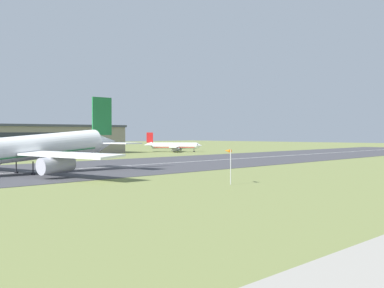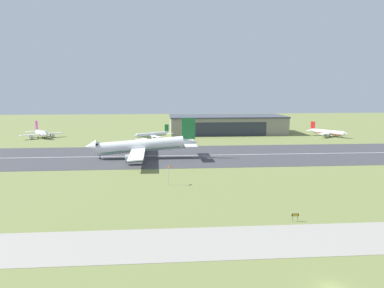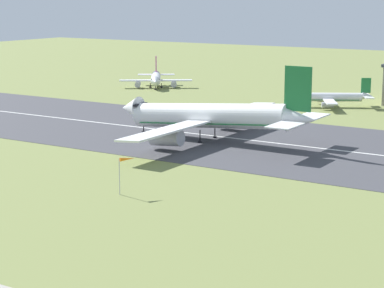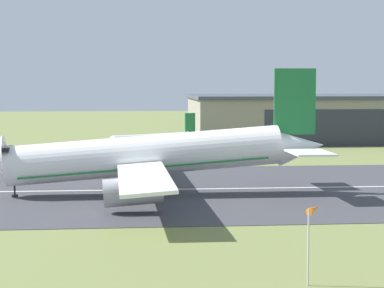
% 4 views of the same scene
% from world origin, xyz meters
% --- Properties ---
extents(ground_plane, '(659.00, 659.00, 0.00)m').
position_xyz_m(ground_plane, '(0.00, 57.12, 0.00)').
color(ground_plane, olive).
extents(runway_strip, '(419.00, 54.71, 0.06)m').
position_xyz_m(runway_strip, '(0.00, 114.23, 0.03)').
color(runway_strip, '#3D3D42').
rests_on(runway_strip, ground_plane).
extents(runway_centreline, '(377.10, 0.70, 0.01)m').
position_xyz_m(runway_centreline, '(0.00, 114.23, 0.07)').
color(runway_centreline, silver).
rests_on(runway_centreline, runway_strip).
extents(airplane_landing, '(48.55, 57.81, 17.24)m').
position_xyz_m(airplane_landing, '(-34.40, 109.13, 5.31)').
color(airplane_landing, white).
rests_on(airplane_landing, ground_plane).
extents(airplane_parked_centre, '(23.45, 21.06, 8.30)m').
position_xyz_m(airplane_parked_centre, '(-31.31, 169.38, 2.74)').
color(airplane_parked_centre, white).
rests_on(airplane_parked_centre, ground_plane).
extents(airplane_parked_east, '(22.23, 21.42, 10.05)m').
position_xyz_m(airplane_parked_east, '(-98.25, 179.71, 2.97)').
color(airplane_parked_east, silver).
rests_on(airplane_parked_east, ground_plane).
extents(windsock_pole, '(1.80, 2.51, 5.99)m').
position_xyz_m(windsock_pole, '(-23.06, 64.41, 5.38)').
color(windsock_pole, '#B7B7BC').
rests_on(windsock_pole, ground_plane).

